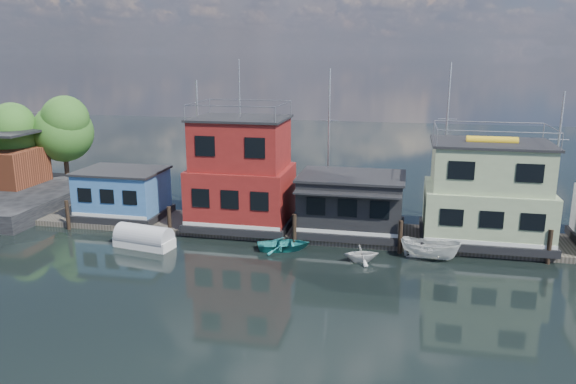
% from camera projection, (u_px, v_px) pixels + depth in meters
% --- Properties ---
extents(ground, '(160.00, 160.00, 0.00)m').
position_uv_depth(ground, '(335.00, 311.00, 28.42)').
color(ground, black).
rests_on(ground, ground).
extents(dock, '(48.00, 5.00, 0.40)m').
position_uv_depth(dock, '(357.00, 234.00, 39.76)').
color(dock, '#595147').
rests_on(dock, ground).
extents(houseboat_blue, '(6.40, 4.90, 3.66)m').
position_uv_depth(houseboat_blue, '(123.00, 193.00, 42.93)').
color(houseboat_blue, black).
rests_on(houseboat_blue, dock).
extents(houseboat_red, '(7.40, 5.90, 11.86)m').
position_uv_depth(houseboat_red, '(241.00, 175.00, 40.54)').
color(houseboat_red, black).
rests_on(houseboat_red, dock).
extents(houseboat_dark, '(7.40, 6.10, 4.06)m').
position_uv_depth(houseboat_dark, '(351.00, 203.00, 39.30)').
color(houseboat_dark, black).
rests_on(houseboat_dark, dock).
extents(houseboat_green, '(8.40, 5.90, 7.03)m').
position_uv_depth(houseboat_green, '(487.00, 194.00, 37.21)').
color(houseboat_green, black).
rests_on(houseboat_green, dock).
extents(pilings, '(42.28, 0.28, 2.20)m').
position_uv_depth(pilings, '(349.00, 234.00, 36.95)').
color(pilings, '#2D2116').
rests_on(pilings, ground).
extents(background_masts, '(36.40, 0.16, 12.00)m').
position_uv_depth(background_masts, '(429.00, 148.00, 43.18)').
color(background_masts, silver).
rests_on(background_masts, ground).
extents(shore, '(12.40, 15.72, 8.24)m').
position_uv_depth(shore, '(10.00, 160.00, 48.83)').
color(shore, black).
rests_on(shore, ground).
extents(dinghy_white, '(2.59, 2.39, 1.14)m').
position_uv_depth(dinghy_white, '(361.00, 253.00, 34.83)').
color(dinghy_white, silver).
rests_on(dinghy_white, ground).
extents(dinghy_teal, '(4.12, 3.51, 0.72)m').
position_uv_depth(dinghy_teal, '(284.00, 245.00, 37.08)').
color(dinghy_teal, teal).
rests_on(dinghy_teal, ground).
extents(tarp_runabout, '(4.22, 2.26, 1.63)m').
position_uv_depth(tarp_runabout, '(144.00, 238.00, 37.53)').
color(tarp_runabout, silver).
rests_on(tarp_runabout, ground).
extents(motorboat, '(3.93, 2.11, 1.44)m').
position_uv_depth(motorboat, '(430.00, 249.00, 35.16)').
color(motorboat, silver).
rests_on(motorboat, ground).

